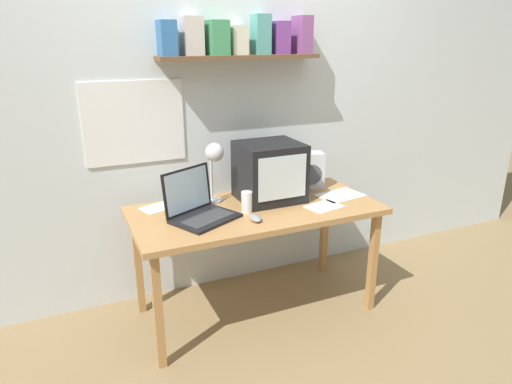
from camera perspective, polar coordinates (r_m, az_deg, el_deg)
name	(u,v)px	position (r m, az deg, el deg)	size (l,w,h in m)	color
ground_plane	(256,309)	(3.08, 0.00, -14.41)	(12.00, 12.00, 0.00)	#8E744E
back_wall	(226,98)	(3.04, -3.80, 11.67)	(5.60, 0.24, 2.60)	silver
corner_desk	(256,217)	(2.78, 0.00, -3.20)	(1.49, 0.70, 0.71)	#B17F49
crt_monitor	(270,172)	(2.84, 1.71, 2.56)	(0.38, 0.36, 0.36)	black
laptop	(198,206)	(2.60, -7.32, -1.75)	(0.44, 0.41, 0.28)	black
desk_lamp	(214,160)	(2.74, -5.27, 4.00)	(0.12, 0.18, 0.39)	silver
juice_glass	(247,203)	(2.66, -1.16, -1.39)	(0.07, 0.07, 0.13)	white
space_heater	(309,171)	(3.10, 6.66, 2.68)	(0.21, 0.16, 0.25)	silver
computer_mouse	(256,218)	(2.56, -0.05, -3.28)	(0.07, 0.11, 0.03)	gray
open_notebook	(324,206)	(2.80, 8.49, -1.79)	(0.24, 0.20, 0.00)	white
loose_paper_near_monitor	(340,195)	(3.01, 10.46, -0.39)	(0.32, 0.24, 0.00)	white
loose_paper_near_laptop	(157,208)	(2.81, -12.24, -1.94)	(0.22, 0.20, 0.00)	white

